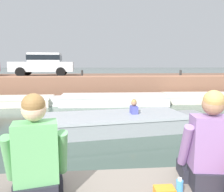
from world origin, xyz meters
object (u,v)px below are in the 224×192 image
boat_moored_west_cream (6,101)px  mooring_bollard_east (181,73)px  boat_moored_central_white (109,100)px  person_seated_right (208,150)px  bottle_drink (179,190)px  boat_moored_east_cream (212,98)px  person_seated_left (37,160)px  motorboat_passing (120,122)px  mooring_bollard_mid (82,73)px  car_left_inner_white (44,63)px

boat_moored_west_cream → mooring_bollard_east: mooring_bollard_east is taller
boat_moored_central_white → person_seated_right: (0.31, -9.76, 1.04)m
boat_moored_west_cream → person_seated_right: bearing=-59.7°
boat_moored_west_cream → bottle_drink: bottle_drink is taller
boat_moored_central_white → person_seated_right: person_seated_right is taller
boat_moored_east_cream → person_seated_left: bearing=-125.9°
boat_moored_central_white → motorboat_passing: motorboat_passing is taller
boat_moored_central_white → person_seated_right: 9.82m
boat_moored_west_cream → mooring_bollard_east: (10.28, 1.99, 1.41)m
boat_moored_east_cream → person_seated_left: 12.68m
person_seated_left → mooring_bollard_mid: bearing=91.1°
boat_moored_east_cream → mooring_bollard_mid: (-7.64, 1.73, 1.40)m
car_left_inner_white → bottle_drink: car_left_inner_white is taller
car_left_inner_white → mooring_bollard_east: 9.18m
mooring_bollard_mid → bottle_drink: (1.49, -12.07, -0.61)m
boat_moored_central_white → mooring_bollard_mid: (-1.53, 2.11, 1.37)m
boat_moored_west_cream → boat_moored_central_white: (5.46, -0.12, 0.04)m
boat_moored_west_cream → motorboat_passing: size_ratio=1.10×
boat_moored_east_cream → boat_moored_west_cream: bearing=-178.7°
car_left_inner_white → bottle_drink: bearing=-73.1°
person_seated_right → bottle_drink: person_seated_right is taller
boat_moored_west_cream → motorboat_passing: motorboat_passing is taller
boat_moored_west_cream → car_left_inner_white: car_left_inner_white is taller
boat_moored_west_cream → motorboat_passing: (5.52, -4.89, 0.04)m
boat_moored_west_cream → mooring_bollard_mid: bearing=26.9°
mooring_bollard_east → person_seated_right: person_seated_right is taller
boat_moored_west_cream → boat_moored_east_cream: boat_moored_east_cream is taller
person_seated_left → boat_moored_east_cream: bearing=54.1°
person_seated_right → car_left_inner_white: bearing=108.5°
bottle_drink → person_seated_left: bearing=175.1°
mooring_bollard_mid → mooring_bollard_east: 6.36m
boat_moored_central_white → mooring_bollard_east: mooring_bollard_east is taller
motorboat_passing → mooring_bollard_mid: size_ratio=12.85×
boat_moored_west_cream → boat_moored_central_white: 5.46m
boat_moored_east_cream → car_left_inner_white: (-10.31, 3.30, 2.00)m
boat_moored_west_cream → person_seated_left: bearing=-67.4°
car_left_inner_white → person_seated_left: (2.90, -13.54, -0.94)m
motorboat_passing → mooring_bollard_east: (4.77, 6.88, 1.37)m
mooring_bollard_mid → person_seated_left: size_ratio=0.46×
boat_moored_west_cream → car_left_inner_white: (1.26, 3.57, 2.02)m
boat_moored_west_cream → person_seated_left: person_seated_left is taller
mooring_bollard_east → boat_moored_east_cream: bearing=-53.4°
boat_moored_west_cream → mooring_bollard_mid: (3.93, 1.99, 1.41)m
boat_moored_west_cream → boat_moored_east_cream: 11.57m
boat_moored_east_cream → mooring_bollard_east: bearing=126.6°
bottle_drink → motorboat_passing: bearing=88.9°
car_left_inner_white → person_seated_left: bearing=-77.9°
boat_moored_central_white → mooring_bollard_east: 5.45m
boat_moored_central_white → car_left_inner_white: 5.93m
boat_moored_west_cream → boat_moored_central_white: size_ratio=0.92×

